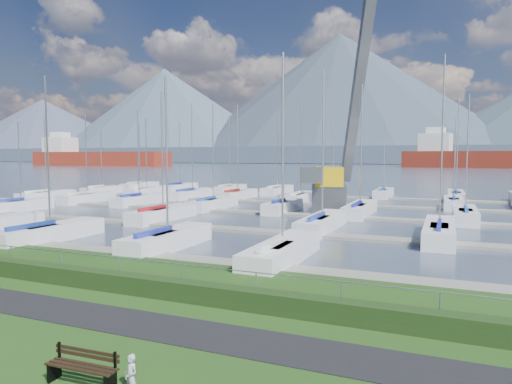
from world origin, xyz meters
The scene contains 13 objects.
path centered at (0.00, -3.00, 0.01)m, with size 160.00×2.00×0.04m, color black.
water centered at (0.00, 260.00, -0.40)m, with size 800.00×540.00×0.20m, color #424E61.
hedge centered at (0.00, -0.40, 0.35)m, with size 80.00×0.70×0.70m, color #1F3613.
fence centered at (0.00, 0.00, 1.20)m, with size 0.04×0.04×80.00m, color gray.
foothill centered at (0.00, 330.00, 6.00)m, with size 900.00×80.00×12.00m, color #475568.
mountains centered at (7.35, 404.62, 46.68)m, with size 1190.00×360.00×115.00m.
docks centered at (0.00, 26.00, -0.22)m, with size 90.00×41.60×0.25m.
bench_right centered at (3.43, -6.65, 0.42)m, with size 1.82×0.50×0.85m.
person centered at (4.70, -6.52, 0.51)m, with size 0.38×0.25×1.03m, color #B0B0B7.
crane centered at (1.20, 29.68, 5.33)m, with size 7.02×13.13×22.35m.
cargo_ship_west centered at (-172.91, 189.19, 3.74)m, with size 81.86×21.25×21.50m.
cargo_ship_mid centered at (34.08, 220.32, 3.60)m, with size 94.73×30.11×21.50m.
sailboat_fleet centered at (-2.73, 29.28, 5.46)m, with size 74.33×49.56×13.10m.
Camera 1 is at (11.02, -14.49, 5.28)m, focal length 32.00 mm.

